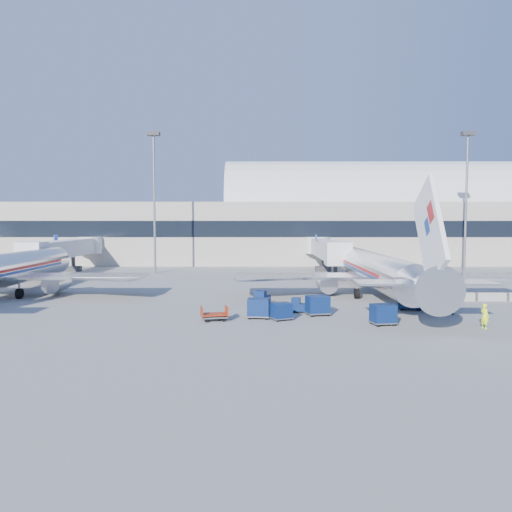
{
  "coord_description": "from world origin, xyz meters",
  "views": [
    {
      "loc": [
        -3.41,
        -50.3,
        8.42
      ],
      "look_at": [
        -3.59,
        6.0,
        4.48
      ],
      "focal_mm": 35.0,
      "sensor_mm": 36.0,
      "label": 1
    }
  ],
  "objects_px": {
    "mast_east": "(467,181)",
    "cart_solo_near": "(383,314)",
    "barrier_near": "(460,297)",
    "airliner_main": "(379,271)",
    "ramp_worker": "(485,316)",
    "jetbridge_near": "(325,249)",
    "cart_train_a": "(318,305)",
    "barrier_mid": "(491,297)",
    "tug_left": "(261,299)",
    "tug_lead": "(300,306)",
    "cart_open_red": "(215,316)",
    "cart_train_b": "(281,311)",
    "cart_solo_far": "(441,303)",
    "tug_right": "(409,303)",
    "jetbridge_mid": "(68,249)",
    "mast_west": "(154,181)",
    "cart_train_c": "(259,308)",
    "airliner_mid": "(0,271)"
  },
  "relations": [
    {
      "from": "ramp_worker",
      "to": "cart_train_a",
      "type": "bearing_deg",
      "value": 44.44
    },
    {
      "from": "cart_train_b",
      "to": "cart_solo_near",
      "type": "xyz_separation_m",
      "value": [
        8.18,
        -1.95,
        0.11
      ]
    },
    {
      "from": "mast_west",
      "to": "tug_left",
      "type": "bearing_deg",
      "value": -61.38
    },
    {
      "from": "cart_solo_far",
      "to": "tug_right",
      "type": "bearing_deg",
      "value": 145.02
    },
    {
      "from": "airliner_mid",
      "to": "cart_open_red",
      "type": "distance_m",
      "value": 28.26
    },
    {
      "from": "jetbridge_near",
      "to": "tug_lead",
      "type": "height_order",
      "value": "jetbridge_near"
    },
    {
      "from": "barrier_near",
      "to": "tug_right",
      "type": "distance_m",
      "value": 8.81
    },
    {
      "from": "cart_train_a",
      "to": "cart_open_red",
      "type": "height_order",
      "value": "cart_train_a"
    },
    {
      "from": "jetbridge_mid",
      "to": "cart_train_a",
      "type": "xyz_separation_m",
      "value": [
        36.37,
        -36.95,
        -2.99
      ]
    },
    {
      "from": "tug_left",
      "to": "mast_west",
      "type": "bearing_deg",
      "value": 45.92
    },
    {
      "from": "mast_east",
      "to": "tug_lead",
      "type": "xyz_separation_m",
      "value": [
        -29.51,
        -34.68,
        -14.18
      ]
    },
    {
      "from": "jetbridge_mid",
      "to": "cart_train_a",
      "type": "height_order",
      "value": "jetbridge_mid"
    },
    {
      "from": "barrier_near",
      "to": "airliner_main",
      "type": "bearing_deg",
      "value": 162.61
    },
    {
      "from": "jetbridge_near",
      "to": "cart_solo_near",
      "type": "distance_m",
      "value": 41.18
    },
    {
      "from": "jetbridge_near",
      "to": "mast_west",
      "type": "relative_size",
      "value": 1.22
    },
    {
      "from": "barrier_near",
      "to": "cart_solo_near",
      "type": "bearing_deg",
      "value": -132.46
    },
    {
      "from": "tug_right",
      "to": "cart_train_c",
      "type": "distance_m",
      "value": 14.9
    },
    {
      "from": "airliner_main",
      "to": "cart_open_red",
      "type": "height_order",
      "value": "airliner_main"
    },
    {
      "from": "airliner_mid",
      "to": "tug_lead",
      "type": "xyz_separation_m",
      "value": [
        32.49,
        -9.18,
        -2.31
      ]
    },
    {
      "from": "airliner_mid",
      "to": "cart_open_red",
      "type": "xyz_separation_m",
      "value": [
        24.94,
        -13.05,
        -2.5
      ]
    },
    {
      "from": "mast_west",
      "to": "barrier_near",
      "type": "distance_m",
      "value": 49.33
    },
    {
      "from": "barrier_mid",
      "to": "cart_train_c",
      "type": "xyz_separation_m",
      "value": [
        -24.62,
        -9.5,
        0.47
      ]
    },
    {
      "from": "jetbridge_mid",
      "to": "cart_train_c",
      "type": "distance_m",
      "value": 49.42
    },
    {
      "from": "cart_solo_near",
      "to": "ramp_worker",
      "type": "distance_m",
      "value": 7.73
    },
    {
      "from": "cart_solo_far",
      "to": "mast_east",
      "type": "bearing_deg",
      "value": 65.48
    },
    {
      "from": "tug_right",
      "to": "cart_solo_far",
      "type": "relative_size",
      "value": 1.13
    },
    {
      "from": "barrier_mid",
      "to": "tug_right",
      "type": "distance_m",
      "value": 11.61
    },
    {
      "from": "barrier_mid",
      "to": "tug_left",
      "type": "bearing_deg",
      "value": -172.76
    },
    {
      "from": "mast_east",
      "to": "ramp_worker",
      "type": "height_order",
      "value": "mast_east"
    },
    {
      "from": "mast_east",
      "to": "cart_train_a",
      "type": "height_order",
      "value": "mast_east"
    },
    {
      "from": "tug_right",
      "to": "cart_train_b",
      "type": "height_order",
      "value": "cart_train_b"
    },
    {
      "from": "cart_train_a",
      "to": "cart_train_c",
      "type": "height_order",
      "value": "cart_train_a"
    },
    {
      "from": "tug_lead",
      "to": "cart_train_a",
      "type": "distance_m",
      "value": 2.1
    },
    {
      "from": "ramp_worker",
      "to": "jetbridge_near",
      "type": "bearing_deg",
      "value": -12.62
    },
    {
      "from": "mast_east",
      "to": "barrier_near",
      "type": "distance_m",
      "value": 33.67
    },
    {
      "from": "jetbridge_mid",
      "to": "barrier_near",
      "type": "distance_m",
      "value": 59.9
    },
    {
      "from": "barrier_mid",
      "to": "cart_train_b",
      "type": "distance_m",
      "value": 24.92
    },
    {
      "from": "cart_train_c",
      "to": "barrier_near",
      "type": "bearing_deg",
      "value": 30.48
    },
    {
      "from": "jetbridge_mid",
      "to": "tug_right",
      "type": "distance_m",
      "value": 56.89
    },
    {
      "from": "airliner_main",
      "to": "jetbridge_mid",
      "type": "bearing_deg",
      "value": 149.36
    },
    {
      "from": "jetbridge_near",
      "to": "cart_train_c",
      "type": "height_order",
      "value": "jetbridge_near"
    },
    {
      "from": "cart_open_red",
      "to": "ramp_worker",
      "type": "relative_size",
      "value": 1.25
    },
    {
      "from": "tug_lead",
      "to": "cart_train_c",
      "type": "height_order",
      "value": "cart_train_c"
    },
    {
      "from": "airliner_main",
      "to": "tug_right",
      "type": "relative_size",
      "value": 15.55
    },
    {
      "from": "mast_east",
      "to": "tug_right",
      "type": "bearing_deg",
      "value": -119.7
    },
    {
      "from": "mast_east",
      "to": "cart_solo_near",
      "type": "xyz_separation_m",
      "value": [
        -23.21,
        -40.25,
        -13.89
      ]
    },
    {
      "from": "cart_train_b",
      "to": "airliner_mid",
      "type": "bearing_deg",
      "value": 132.21
    },
    {
      "from": "airliner_mid",
      "to": "cart_solo_far",
      "type": "bearing_deg",
      "value": -11.91
    },
    {
      "from": "airliner_mid",
      "to": "ramp_worker",
      "type": "distance_m",
      "value": 49.16
    },
    {
      "from": "tug_left",
      "to": "cart_train_a",
      "type": "bearing_deg",
      "value": -117.98
    }
  ]
}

